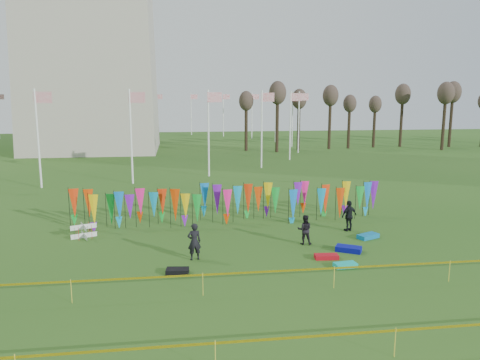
{
  "coord_description": "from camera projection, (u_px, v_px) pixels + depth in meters",
  "views": [
    {
      "loc": [
        -2.96,
        -19.43,
        7.38
      ],
      "look_at": [
        0.51,
        6.0,
        2.78
      ],
      "focal_mm": 35.0,
      "sensor_mm": 36.0,
      "label": 1
    }
  ],
  "objects": [
    {
      "name": "flagpole_ring",
      "position": [
        96.0,
        121.0,
        64.89
      ],
      "size": [
        57.4,
        56.16,
        8.0
      ],
      "color": "white",
      "rests_on": "ground"
    },
    {
      "name": "kite_bag_turquoise",
      "position": [
        345.0,
        265.0,
        20.48
      ],
      "size": [
        1.03,
        0.6,
        0.2
      ],
      "primitive_type": "cube",
      "rotation": [
        0.0,
        0.0,
        0.12
      ],
      "color": "#0DC9BA",
      "rests_on": "ground"
    },
    {
      "name": "person_right",
      "position": [
        349.0,
        216.0,
        25.89
      ],
      "size": [
        1.15,
        0.9,
        1.73
      ],
      "primitive_type": "imported",
      "rotation": [
        0.0,
        0.0,
        3.51
      ],
      "color": "black",
      "rests_on": "ground"
    },
    {
      "name": "ground",
      "position": [
        247.0,
        266.0,
        20.65
      ],
      "size": [
        160.0,
        160.0,
        0.0
      ],
      "primitive_type": "plane",
      "color": "#255016",
      "rests_on": "ground"
    },
    {
      "name": "caution_tape_far",
      "position": [
        281.0,
        340.0,
        12.86
      ],
      "size": [
        26.0,
        0.02,
        0.9
      ],
      "color": "#DCC804",
      "rests_on": "ground"
    },
    {
      "name": "banner_row",
      "position": [
        233.0,
        202.0,
        27.57
      ],
      "size": [
        18.64,
        0.64,
        2.14
      ],
      "color": "black",
      "rests_on": "ground"
    },
    {
      "name": "kite_bag_red",
      "position": [
        326.0,
        257.0,
        21.55
      ],
      "size": [
        1.11,
        0.57,
        0.2
      ],
      "primitive_type": "cube",
      "rotation": [
        0.0,
        0.0,
        -0.07
      ],
      "color": "red",
      "rests_on": "ground"
    },
    {
      "name": "caution_tape_near",
      "position": [
        252.0,
        273.0,
        17.69
      ],
      "size": [
        26.0,
        0.02,
        0.9
      ],
      "color": "#DCC804",
      "rests_on": "ground"
    },
    {
      "name": "kite_bag_teal",
      "position": [
        368.0,
        236.0,
        24.67
      ],
      "size": [
        1.29,
        1.0,
        0.22
      ],
      "primitive_type": "cube",
      "rotation": [
        0.0,
        0.0,
        0.44
      ],
      "color": "#0D78B7",
      "rests_on": "ground"
    },
    {
      "name": "kite_bag_blue",
      "position": [
        349.0,
        249.0,
        22.56
      ],
      "size": [
        1.35,
        1.14,
        0.25
      ],
      "primitive_type": "cube",
      "rotation": [
        0.0,
        0.0,
        -0.53
      ],
      "color": "#090E98",
      "rests_on": "ground"
    },
    {
      "name": "person_left",
      "position": [
        194.0,
        242.0,
        21.29
      ],
      "size": [
        0.7,
        0.57,
        1.72
      ],
      "primitive_type": "imported",
      "rotation": [
        0.0,
        0.0,
        3.33
      ],
      "color": "black",
      "rests_on": "ground"
    },
    {
      "name": "box_kite",
      "position": [
        84.0,
        231.0,
        24.63
      ],
      "size": [
        0.69,
        0.69,
        0.76
      ],
      "rotation": [
        0.0,
        0.0,
        0.39
      ],
      "color": "red",
      "rests_on": "ground"
    },
    {
      "name": "person_mid",
      "position": [
        305.0,
        230.0,
        23.57
      ],
      "size": [
        0.82,
        0.6,
        1.52
      ],
      "primitive_type": "imported",
      "rotation": [
        0.0,
        0.0,
        2.94
      ],
      "color": "black",
      "rests_on": "ground"
    },
    {
      "name": "tree_line",
      "position": [
        422.0,
        105.0,
        66.73
      ],
      "size": [
        53.92,
        1.92,
        7.84
      ],
      "color": "#332819",
      "rests_on": "ground"
    },
    {
      "name": "kite_bag_black",
      "position": [
        177.0,
        271.0,
        19.73
      ],
      "size": [
        1.0,
        0.65,
        0.22
      ],
      "primitive_type": "cube",
      "rotation": [
        0.0,
        0.0,
        -0.12
      ],
      "color": "black",
      "rests_on": "ground"
    }
  ]
}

